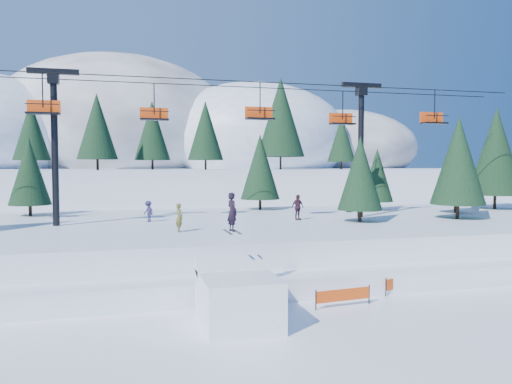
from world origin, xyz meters
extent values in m
plane|color=white|center=(0.00, 0.00, 0.00)|extent=(160.00, 160.00, 0.00)
cube|color=white|center=(0.00, 18.00, 1.25)|extent=(70.00, 22.00, 2.50)
cube|color=white|center=(0.00, 8.00, 0.55)|extent=(70.00, 6.00, 1.10)
cube|color=white|center=(0.00, 68.00, 3.00)|extent=(110.00, 60.00, 6.00)
ellipsoid|color=#605B59|center=(-6.00, 78.00, 13.26)|extent=(44.00, 39.60, 26.40)
ellipsoid|color=white|center=(18.00, 70.00, 11.42)|extent=(34.00, 30.60, 19.72)
ellipsoid|color=#605B59|center=(38.00, 76.00, 10.12)|extent=(30.00, 27.00, 15.00)
cylinder|color=black|center=(-7.42, 39.83, 6.58)|extent=(0.26, 0.26, 1.17)
cone|color=#1D3F25|center=(-7.42, 39.83, 10.76)|extent=(4.34, 4.34, 7.18)
cylinder|color=black|center=(4.86, 42.54, 6.58)|extent=(0.26, 0.26, 1.16)
cone|color=#1D3F25|center=(4.86, 42.54, 10.71)|extent=(4.29, 4.29, 7.10)
cylinder|color=black|center=(14.07, 41.74, 6.79)|extent=(0.26, 0.26, 1.59)
cone|color=#1D3F25|center=(14.07, 41.74, 12.46)|extent=(5.89, 5.89, 9.74)
cylinder|color=black|center=(-14.56, 43.06, 6.54)|extent=(0.26, 0.26, 1.08)
cone|color=#1D3F25|center=(-14.56, 43.06, 10.39)|extent=(4.01, 4.01, 6.63)
cylinder|color=black|center=(23.31, 44.18, 6.50)|extent=(0.26, 0.26, 1.00)
cone|color=#1D3F25|center=(23.31, 44.18, 10.07)|extent=(3.71, 3.71, 6.14)
cylinder|color=black|center=(-1.30, 44.56, 6.58)|extent=(0.26, 0.26, 1.16)
cone|color=#1D3F25|center=(-1.30, 44.56, 10.73)|extent=(4.32, 4.32, 7.14)
cube|color=white|center=(-0.21, 2.37, 1.02)|extent=(3.00, 3.71, 2.03)
cube|color=white|center=(-0.21, 3.96, 2.08)|extent=(3.00, 1.30, 0.72)
imported|color=black|center=(-0.11, 3.97, 4.46)|extent=(0.56, 0.70, 1.69)
cube|color=black|center=(-0.31, 3.97, 3.60)|extent=(0.11, 1.65, 0.03)
cube|color=black|center=(0.09, 3.97, 3.60)|extent=(0.11, 1.65, 0.03)
cylinder|color=black|center=(-9.00, 18.00, 7.50)|extent=(0.44, 0.44, 10.00)
cube|color=black|center=(-9.00, 18.00, 12.60)|extent=(3.20, 0.35, 0.35)
cube|color=black|center=(-9.00, 18.00, 12.15)|extent=(0.70, 0.70, 0.70)
cylinder|color=black|center=(13.00, 18.00, 7.50)|extent=(0.44, 0.44, 10.00)
cube|color=black|center=(13.00, 18.00, 12.60)|extent=(3.20, 0.35, 0.35)
cube|color=black|center=(13.00, 18.00, 12.15)|extent=(0.70, 0.70, 0.70)
cylinder|color=black|center=(2.00, 16.80, 12.30)|extent=(46.00, 0.06, 0.06)
cylinder|color=black|center=(2.00, 19.20, 12.30)|extent=(46.00, 0.06, 0.06)
cylinder|color=black|center=(-9.50, 16.80, 11.20)|extent=(0.08, 0.08, 2.20)
cube|color=black|center=(-9.50, 16.80, 9.75)|extent=(2.00, 0.75, 0.12)
cube|color=#E8470E|center=(-9.50, 17.18, 10.20)|extent=(2.00, 0.10, 0.85)
cylinder|color=black|center=(-9.50, 16.45, 10.30)|extent=(2.00, 0.06, 0.06)
cylinder|color=black|center=(-2.49, 19.20, 11.20)|extent=(0.08, 0.08, 2.20)
cube|color=black|center=(-2.49, 19.20, 9.75)|extent=(2.00, 0.75, 0.12)
cube|color=#E8470E|center=(-2.49, 19.58, 10.20)|extent=(2.00, 0.10, 0.85)
cylinder|color=black|center=(-2.49, 18.85, 10.30)|extent=(2.00, 0.06, 0.06)
cylinder|color=black|center=(4.64, 16.80, 11.20)|extent=(0.08, 0.08, 2.20)
cube|color=black|center=(4.64, 16.80, 9.75)|extent=(2.00, 0.75, 0.12)
cube|color=#E8470E|center=(4.64, 17.18, 10.20)|extent=(2.00, 0.10, 0.85)
cylinder|color=black|center=(4.64, 16.45, 10.30)|extent=(2.00, 0.06, 0.06)
cylinder|color=black|center=(12.01, 19.20, 11.20)|extent=(0.08, 0.08, 2.20)
cube|color=black|center=(12.01, 19.20, 9.75)|extent=(2.00, 0.75, 0.12)
cube|color=#E8470E|center=(12.01, 19.58, 10.20)|extent=(2.00, 0.10, 0.85)
cylinder|color=black|center=(12.01, 18.85, 10.30)|extent=(2.00, 0.06, 0.06)
cylinder|color=black|center=(18.59, 16.80, 11.20)|extent=(0.08, 0.08, 2.20)
cube|color=black|center=(18.59, 16.80, 9.75)|extent=(2.00, 0.75, 0.12)
cube|color=#E8470E|center=(18.59, 17.18, 10.20)|extent=(2.00, 0.10, 0.85)
cylinder|color=black|center=(18.59, 16.45, 10.30)|extent=(2.00, 0.06, 0.06)
cylinder|color=black|center=(19.52, 15.07, 3.04)|extent=(0.26, 0.26, 1.07)
cone|color=#1D3F25|center=(19.52, 15.07, 6.87)|extent=(3.99, 3.99, 6.59)
cylinder|color=black|center=(22.51, 19.32, 2.94)|extent=(0.26, 0.26, 0.87)
cone|color=#1D3F25|center=(22.51, 19.32, 6.05)|extent=(3.24, 3.24, 5.35)
cylinder|color=black|center=(28.32, 21.51, 3.15)|extent=(0.26, 0.26, 1.30)
cone|color=#1D3F25|center=(28.32, 21.51, 7.80)|extent=(4.84, 4.84, 8.00)
cylinder|color=black|center=(17.18, 23.13, 2.89)|extent=(0.26, 0.26, 0.77)
cone|color=#1D3F25|center=(17.18, 23.13, 5.65)|extent=(2.87, 2.87, 4.75)
cylinder|color=black|center=(-11.87, 25.56, 2.93)|extent=(0.26, 0.26, 0.87)
cone|color=#1D3F25|center=(-11.87, 25.56, 6.04)|extent=(3.22, 3.22, 5.33)
cylinder|color=black|center=(7.26, 26.38, 2.98)|extent=(0.26, 0.26, 0.96)
cone|color=#1D3F25|center=(7.26, 26.38, 6.39)|extent=(3.55, 3.55, 5.87)
cylinder|color=black|center=(11.46, 14.99, 2.92)|extent=(0.26, 0.26, 0.85)
cone|color=#1D3F25|center=(11.46, 14.99, 5.95)|extent=(3.14, 3.14, 5.20)
imported|color=#1F3A35|center=(13.97, 22.05, 3.30)|extent=(0.81, 0.56, 1.60)
imported|color=#442334|center=(7.60, 17.21, 3.44)|extent=(1.19, 0.83, 1.87)
imported|color=brown|center=(-1.46, 12.79, 3.36)|extent=(0.56, 0.71, 1.72)
imported|color=#2C234C|center=(-3.00, 18.77, 3.25)|extent=(0.99, 1.11, 1.50)
cylinder|color=black|center=(3.62, 3.52, 0.45)|extent=(0.06, 0.06, 0.90)
cylinder|color=black|center=(6.40, 3.83, 0.45)|extent=(0.06, 0.06, 0.90)
cube|color=#E8470E|center=(5.01, 3.67, 0.55)|extent=(2.79, 0.35, 0.55)
cylinder|color=black|center=(7.84, 4.83, 0.45)|extent=(0.06, 0.06, 0.90)
cylinder|color=black|center=(10.46, 5.82, 0.45)|extent=(0.06, 0.06, 0.90)
cube|color=#E8470E|center=(9.15, 5.32, 0.55)|extent=(2.63, 1.03, 0.55)
camera|label=1|loc=(-4.59, -17.08, 6.45)|focal=35.00mm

